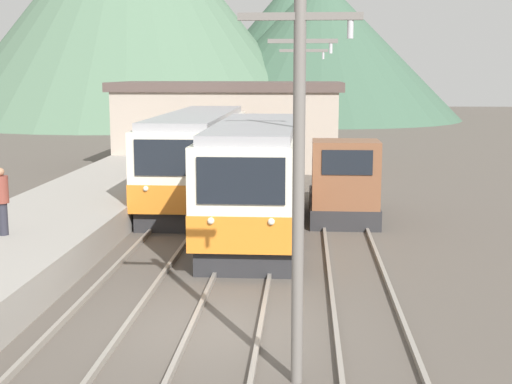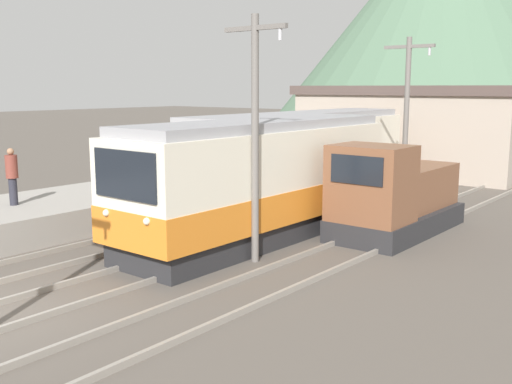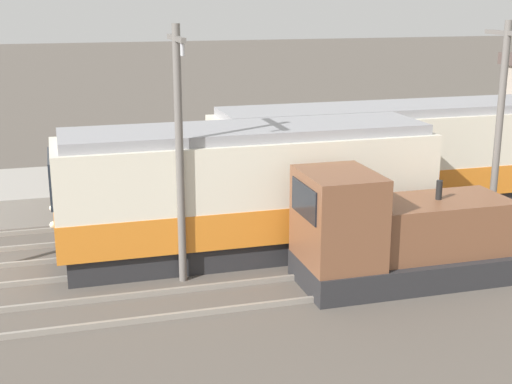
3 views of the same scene
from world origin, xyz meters
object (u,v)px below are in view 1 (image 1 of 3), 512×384
person_on_platform (2,198)px  commuter_train_center (255,184)px  commuter_train_left (199,160)px  catenary_mast_mid (302,132)px  shunting_locomotive (343,185)px  catenary_mast_near (299,178)px  catenary_mast_far (303,114)px

person_on_platform → commuter_train_center: bearing=34.9°
commuter_train_center → person_on_platform: (-6.53, -4.56, 0.23)m
commuter_train_left → catenary_mast_mid: 9.53m
commuter_train_left → shunting_locomotive: 6.57m
commuter_train_center → person_on_platform: commuter_train_center is taller
commuter_train_left → commuter_train_center: bearing=-65.6°
commuter_train_center → shunting_locomotive: size_ratio=1.90×
catenary_mast_near → catenary_mast_far: (0.00, 18.21, 0.00)m
commuter_train_center → person_on_platform: size_ratio=5.78×
catenary_mast_mid → shunting_locomotive: bearing=74.1°
shunting_locomotive → commuter_train_center: bearing=-133.9°
shunting_locomotive → catenary_mast_near: 14.61m
shunting_locomotive → catenary_mast_mid: 5.94m
catenary_mast_far → person_on_platform: bearing=-124.9°
commuter_train_left → catenary_mast_mid: (4.31, -8.29, 1.88)m
commuter_train_center → catenary_mast_near: bearing=-82.4°
shunting_locomotive → catenary_mast_far: bearing=111.1°
commuter_train_left → catenary_mast_far: catenary_mast_far is taller
commuter_train_left → shunting_locomotive: bearing=-27.7°
catenary_mast_far → person_on_platform: 14.16m
shunting_locomotive → catenary_mast_near: (-1.49, -14.34, 2.37)m
catenary_mast_far → catenary_mast_near: bearing=-90.0°
commuter_train_center → catenary_mast_mid: bearing=-54.6°
shunting_locomotive → person_on_platform: (-9.53, -7.68, 0.75)m
commuter_train_left → person_on_platform: size_ratio=7.06×
catenary_mast_near → person_on_platform: 10.57m
catenary_mast_near → commuter_train_left: bearing=103.9°
catenary_mast_near → person_on_platform: catenary_mast_near is taller
commuter_train_left → catenary_mast_far: (4.31, 0.81, 1.88)m
commuter_train_left → catenary_mast_far: bearing=10.7°
shunting_locomotive → person_on_platform: 12.26m
shunting_locomotive → catenary_mast_far: 4.77m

